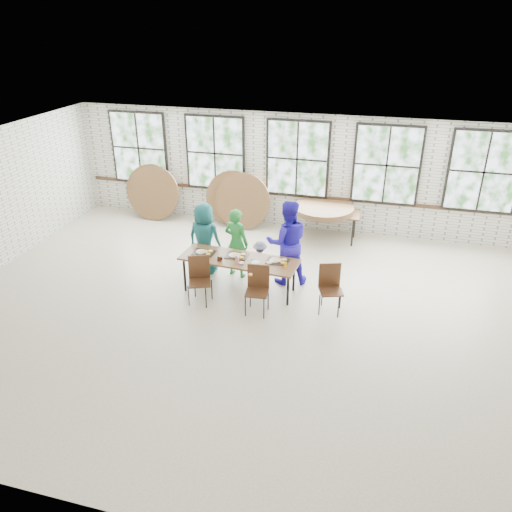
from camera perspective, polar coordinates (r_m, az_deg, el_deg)
The scene contains 13 objects.
room at distance 12.90m, azimuth 4.75°, elevation 10.81°, with size 12.00×12.00×12.00m.
dining_table at distance 10.09m, azimuth -1.95°, elevation -0.57°, with size 2.46×0.99×0.74m.
chair_near_left at distance 9.88m, azimuth -6.49°, elevation -2.22°, with size 0.54×0.53×0.95m.
chair_near_right at distance 9.48m, azimuth 0.20°, elevation -3.33°, with size 0.46×0.45×0.95m.
chair_spare at distance 9.62m, azimuth 8.47°, elevation -3.15°, with size 0.53×0.52×0.95m.
adult_teal at distance 10.89m, azimuth -5.90°, elevation 2.02°, with size 0.78×0.51×1.59m, color #1A5A64.
adult_green at distance 10.68m, azimuth -2.25°, elevation 1.51°, with size 0.56×0.37×1.55m, color #238333.
toddler at distance 10.70m, azimuth 0.47°, elevation -0.45°, with size 0.56×0.32×0.87m, color #191646.
adult_blue at distance 10.37m, azimuth 3.58°, elevation 1.56°, with size 0.89×0.69×1.83m, color #271AB7.
storage_table at distance 12.63m, azimuth 7.68°, elevation 4.86°, with size 1.83×0.81×0.74m.
tabletop_clutter at distance 9.99m, azimuth -1.32°, elevation -0.36°, with size 2.02×0.58×0.11m.
round_tops_stacked at distance 12.59m, azimuth 7.72°, elevation 5.37°, with size 1.50×1.50×0.13m.
round_tops_leaning at distance 13.68m, azimuth -7.09°, elevation 6.81°, with size 4.16×0.47×1.49m.
Camera 1 is at (2.21, -7.81, 5.23)m, focal length 35.00 mm.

